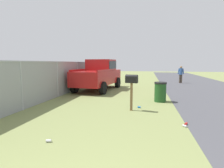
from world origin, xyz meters
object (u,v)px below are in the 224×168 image
Objects in this scene: mailbox at (132,82)px; pickup_truck at (99,74)px; trash_bin at (160,92)px; pedestrian at (181,73)px.

pickup_truck is (5.14, 2.70, -0.02)m from mailbox.
pedestrian reaches higher than trash_bin.
pickup_truck reaches higher than pedestrian.
trash_bin is (-3.27, -3.91, -0.63)m from pickup_truck.
mailbox is 1.49× the size of trash_bin.
pedestrian is at bearing -42.95° from pickup_truck.
trash_bin is (1.87, -1.21, -0.64)m from mailbox.
pickup_truck is at bearing 133.14° from pedestrian.
pedestrian reaches higher than mailbox.
pickup_truck is 8.31m from pedestrian.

